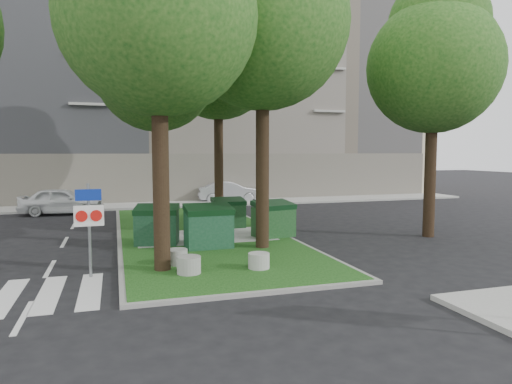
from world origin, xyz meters
name	(u,v)px	position (x,y,z in m)	size (l,w,h in m)	color
ground	(240,296)	(0.00, 0.00, 0.00)	(120.00, 120.00, 0.00)	black
median_island	(199,233)	(0.50, 8.00, 0.06)	(6.00, 16.00, 0.12)	#153F12
median_kerb	(199,234)	(0.50, 8.00, 0.05)	(6.30, 16.30, 0.10)	gray
building_sidewalk	(161,205)	(0.00, 18.50, 0.06)	(42.00, 3.00, 0.12)	#999993
zebra_crossing	(70,292)	(-3.75, 1.50, 0.01)	(5.00, 3.00, 0.01)	silver
apartment_building	(149,90)	(0.00, 26.00, 8.00)	(41.00, 12.00, 16.00)	beige
tree_median_near_right	(265,6)	(2.09, 4.56, 7.99)	(5.60, 5.60, 11.46)	black
tree_median_mid	(158,60)	(-0.91, 9.06, 6.98)	(4.80, 4.80, 9.99)	black
tree_median_far	(219,47)	(2.29, 12.06, 8.32)	(5.80, 5.80, 11.93)	black
tree_street_right	(435,55)	(9.09, 5.06, 6.98)	(5.00, 5.00, 10.06)	black
dumpster_a	(157,225)	(-1.32, 6.07, 0.78)	(1.68, 1.36, 1.37)	#0E341C
dumpster_b	(208,226)	(0.28, 5.03, 0.82)	(1.58, 1.13, 1.45)	#124025
dumpster_c	(228,213)	(1.88, 8.75, 0.73)	(1.37, 0.97, 1.27)	#103615
dumpster_d	(273,219)	(3.00, 6.21, 0.77)	(1.66, 1.34, 1.36)	#133F16
bollard_left	(177,257)	(-1.05, 2.98, 0.33)	(0.60, 0.60, 0.43)	gray
bollard_right	(259,261)	(1.04, 1.86, 0.33)	(0.59, 0.59, 0.42)	#A5A6A0
bollard_mid	(189,265)	(-0.88, 1.89, 0.35)	(0.63, 0.63, 0.45)	gray
litter_bin	(215,212)	(1.84, 11.22, 0.45)	(0.38, 0.38, 0.66)	yellow
traffic_sign_pole	(89,217)	(-3.35, 2.72, 1.59)	(0.75, 0.08, 2.49)	slate
car_white	(62,201)	(-5.38, 16.10, 0.72)	(1.69, 4.21, 1.43)	silver
car_silver	(229,192)	(4.57, 19.50, 0.68)	(1.44, 4.14, 1.36)	#A6A8AE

